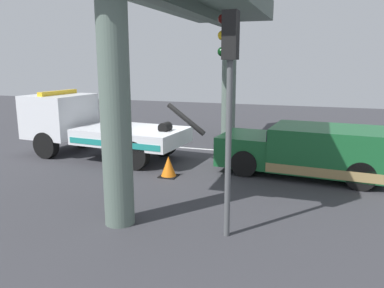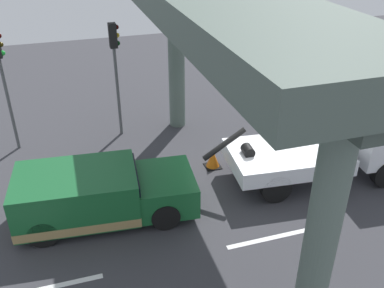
{
  "view_description": "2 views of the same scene",
  "coord_description": "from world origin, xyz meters",
  "px_view_note": "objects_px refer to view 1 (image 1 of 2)",
  "views": [
    {
      "loc": [
        -4.69,
        12.47,
        3.59
      ],
      "look_at": [
        -0.67,
        0.49,
        0.85
      ],
      "focal_mm": 35.91,
      "sensor_mm": 36.0,
      "label": 1
    },
    {
      "loc": [
        -4.85,
        -10.59,
        8.25
      ],
      "look_at": [
        -1.26,
        0.93,
        1.47
      ],
      "focal_mm": 39.89,
      "sensor_mm": 36.0,
      "label": 2
    }
  ],
  "objects_px": {
    "towed_van_green": "(310,151)",
    "tow_truck_white": "(89,125)",
    "traffic_light_far": "(229,77)",
    "traffic_cone_orange": "(169,167)"
  },
  "relations": [
    {
      "from": "towed_van_green",
      "to": "tow_truck_white",
      "type": "bearing_deg",
      "value": -0.51
    },
    {
      "from": "tow_truck_white",
      "to": "traffic_light_far",
      "type": "height_order",
      "value": "traffic_light_far"
    },
    {
      "from": "tow_truck_white",
      "to": "traffic_cone_orange",
      "type": "relative_size",
      "value": 11.15
    },
    {
      "from": "tow_truck_white",
      "to": "towed_van_green",
      "type": "bearing_deg",
      "value": 179.49
    },
    {
      "from": "tow_truck_white",
      "to": "traffic_cone_orange",
      "type": "bearing_deg",
      "value": 157.01
    },
    {
      "from": "towed_van_green",
      "to": "traffic_cone_orange",
      "type": "height_order",
      "value": "towed_van_green"
    },
    {
      "from": "towed_van_green",
      "to": "traffic_cone_orange",
      "type": "distance_m",
      "value": 4.53
    },
    {
      "from": "towed_van_green",
      "to": "traffic_light_far",
      "type": "relative_size",
      "value": 1.19
    },
    {
      "from": "towed_van_green",
      "to": "traffic_cone_orange",
      "type": "relative_size",
      "value": 8.16
    },
    {
      "from": "towed_van_green",
      "to": "traffic_light_far",
      "type": "distance_m",
      "value": 5.91
    }
  ]
}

